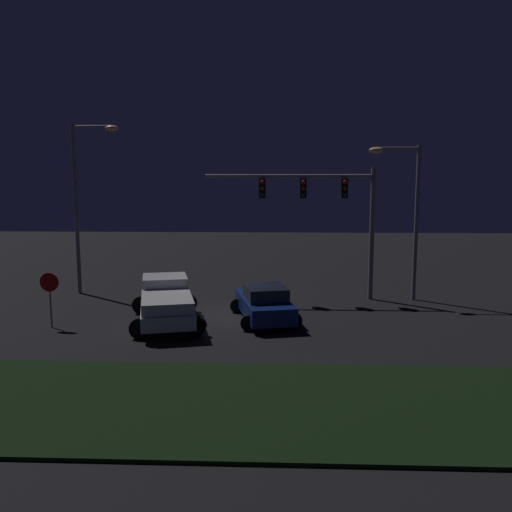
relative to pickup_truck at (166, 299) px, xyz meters
name	(u,v)px	position (x,y,z in m)	size (l,w,h in m)	color
ground_plane	(231,315)	(2.57, 1.50, -1.00)	(80.00, 80.00, 0.00)	black
grass_median	(200,403)	(2.57, -8.02, -0.95)	(24.17, 5.91, 0.10)	black
pickup_truck	(166,299)	(0.00, 0.00, 0.00)	(3.73, 5.72, 1.80)	#B7B7BC
car_sedan	(264,303)	(4.05, 0.55, -0.26)	(3.10, 4.69, 1.51)	navy
traffic_signal_gantry	(323,201)	(6.79, 4.91, 3.90)	(8.32, 0.56, 6.50)	slate
street_lamp_left	(84,189)	(-5.36, 5.77, 4.45)	(2.47, 0.44, 8.75)	slate
street_lamp_right	(406,203)	(10.85, 4.90, 3.81)	(2.50, 0.44, 7.58)	slate
stop_sign	(50,289)	(-4.46, -0.88, 0.56)	(0.76, 0.08, 2.23)	slate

